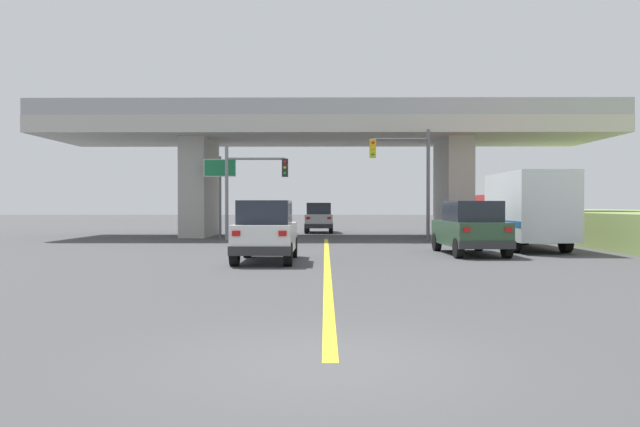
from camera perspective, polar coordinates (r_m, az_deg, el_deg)
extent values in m
plane|color=#424244|center=(36.56, 0.58, -2.14)|extent=(160.00, 160.00, 0.00)
cube|color=#B7B5AD|center=(36.77, 0.58, 7.60)|extent=(32.71, 8.14, 0.95)
cube|color=#A8A69F|center=(37.29, -11.16, 2.33)|extent=(1.48, 4.88, 5.75)
cube|color=#A8A69F|center=(37.31, 12.31, 2.32)|extent=(1.48, 4.88, 5.75)
cube|color=#9EA0A5|center=(33.01, 0.59, 10.00)|extent=(32.71, 0.20, 0.90)
cube|color=#9EA0A5|center=(40.77, 0.57, 8.24)|extent=(32.71, 0.20, 0.90)
cube|color=yellow|center=(20.46, 0.66, -4.44)|extent=(0.20, 26.40, 0.01)
cube|color=silver|center=(20.30, -5.05, -2.21)|extent=(1.84, 4.20, 0.90)
cube|color=#1E232D|center=(19.96, -5.14, 0.13)|extent=(1.62, 2.31, 0.76)
cube|color=#2D2D30|center=(18.28, -5.67, -3.51)|extent=(1.88, 0.20, 0.28)
cube|color=red|center=(18.27, -7.85, -1.85)|extent=(0.24, 0.06, 0.16)
cube|color=red|center=(18.12, -3.52, -1.87)|extent=(0.24, 0.06, 0.16)
cylinder|color=black|center=(21.96, -6.79, -3.16)|extent=(0.26, 0.72, 0.72)
cylinder|color=black|center=(21.81, -2.50, -3.18)|extent=(0.26, 0.72, 0.72)
cylinder|color=black|center=(18.89, -7.98, -3.80)|extent=(0.26, 0.72, 0.72)
cylinder|color=black|center=(18.72, -3.00, -3.84)|extent=(0.26, 0.72, 0.72)
cube|color=#2D4C33|center=(23.84, 13.77, -1.78)|extent=(2.07, 4.66, 0.90)
cube|color=#1E232D|center=(23.49, 14.00, 0.21)|extent=(1.77, 2.59, 0.76)
cube|color=#2D2D30|center=(21.70, 15.33, -2.86)|extent=(1.96, 0.27, 0.28)
cube|color=red|center=(21.41, 13.55, -1.48)|extent=(0.24, 0.07, 0.16)
cube|color=red|center=(21.82, 17.20, -1.45)|extent=(0.24, 0.07, 0.16)
cylinder|color=black|center=(25.36, 10.85, -2.64)|extent=(0.28, 0.73, 0.72)
cylinder|color=black|center=(25.78, 14.59, -2.59)|extent=(0.28, 0.73, 0.72)
cylinder|color=black|center=(21.96, 12.80, -3.17)|extent=(0.28, 0.73, 0.72)
cylinder|color=black|center=(22.44, 17.06, -3.10)|extent=(0.28, 0.73, 0.72)
cube|color=red|center=(30.07, 16.77, -0.14)|extent=(2.20, 2.00, 1.90)
cube|color=silver|center=(26.61, 18.96, 0.66)|extent=(2.31, 5.24, 2.76)
cube|color=#195999|center=(26.62, 18.95, -0.82)|extent=(2.33, 5.14, 0.24)
cylinder|color=black|center=(29.84, 14.92, -1.96)|extent=(0.30, 0.90, 0.90)
cylinder|color=black|center=(30.40, 18.57, -1.93)|extent=(0.30, 0.90, 0.90)
cylinder|color=black|center=(25.10, 17.73, -2.49)|extent=(0.30, 0.90, 0.90)
cylinder|color=black|center=(25.76, 21.98, -2.43)|extent=(0.30, 0.90, 0.90)
cube|color=silver|center=(41.54, -0.10, -0.67)|extent=(1.81, 4.26, 0.90)
cube|color=#1E232D|center=(41.20, -0.10, 0.48)|extent=(1.60, 2.34, 0.76)
cube|color=#2D2D30|center=(39.47, -0.13, -1.19)|extent=(1.85, 0.20, 0.28)
cube|color=red|center=(39.40, -1.12, -0.43)|extent=(0.24, 0.06, 0.16)
cube|color=red|center=(39.38, 0.86, -0.43)|extent=(0.24, 0.06, 0.16)
cylinder|color=black|center=(43.14, -1.15, -1.21)|extent=(0.26, 0.72, 0.72)
cylinder|color=black|center=(43.13, 0.99, -1.21)|extent=(0.26, 0.72, 0.72)
cylinder|color=black|center=(39.99, -1.28, -1.37)|extent=(0.26, 0.72, 0.72)
cylinder|color=black|center=(39.97, 1.04, -1.37)|extent=(0.26, 0.72, 0.72)
cylinder|color=#56595E|center=(32.10, 10.07, 2.61)|extent=(0.18, 0.18, 5.79)
cylinder|color=#56595E|center=(32.05, 7.53, 6.90)|extent=(2.87, 0.12, 0.12)
cube|color=gold|center=(31.86, 4.95, 6.08)|extent=(0.32, 0.26, 0.96)
sphere|color=red|center=(31.74, 4.97, 6.64)|extent=(0.16, 0.16, 0.16)
sphere|color=gold|center=(31.71, 4.97, 6.10)|extent=(0.16, 0.16, 0.16)
sphere|color=green|center=(31.69, 4.97, 5.56)|extent=(0.16, 0.16, 0.16)
cylinder|color=slate|center=(32.69, -8.71, 1.90)|extent=(0.18, 0.18, 5.01)
cylinder|color=slate|center=(32.57, -6.02, 5.11)|extent=(3.10, 0.12, 0.12)
cube|color=#232326|center=(32.39, -3.29, 4.29)|extent=(0.32, 0.26, 0.96)
sphere|color=red|center=(32.26, -3.31, 4.84)|extent=(0.16, 0.16, 0.16)
sphere|color=gold|center=(32.24, -3.30, 4.30)|extent=(0.16, 0.16, 0.16)
sphere|color=green|center=(32.23, -3.30, 3.77)|extent=(0.16, 0.16, 0.16)
cylinder|color=#56595E|center=(33.98, -9.31, 1.47)|extent=(0.14, 0.14, 4.55)
cube|color=#197242|center=(33.98, -9.34, 4.23)|extent=(1.69, 0.08, 0.88)
cube|color=white|center=(33.98, -9.34, 4.23)|extent=(1.77, 0.04, 0.96)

